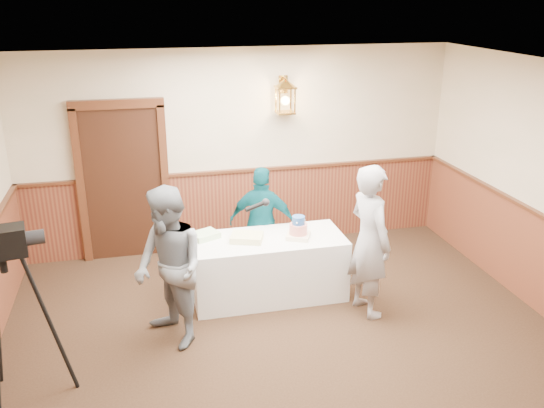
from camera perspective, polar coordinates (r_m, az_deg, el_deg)
The scene contains 10 objects.
ground at distance 5.58m, azimuth 3.93°, elevation -18.26°, with size 7.00×7.00×0.00m, color black.
room_shell at distance 5.17m, azimuth 2.28°, elevation -1.90°, with size 6.02×7.02×2.81m.
display_table at distance 6.93m, azimuth -0.38°, elevation -6.24°, with size 1.80×0.80×0.75m, color white.
tiered_cake at distance 6.75m, azimuth 2.62°, elevation -2.53°, with size 0.35×0.35×0.27m.
sheet_cake_yellow at distance 6.71m, azimuth -2.51°, elevation -3.33°, with size 0.36×0.28×0.07m, color #E0D186.
sheet_cake_green at distance 6.81m, azimuth -6.65°, elevation -3.08°, with size 0.30×0.24×0.07m, color #9BCE91.
interviewer at distance 5.93m, azimuth -10.12°, elevation -6.29°, with size 1.59×1.02×1.70m.
baker at distance 6.47m, azimuth 9.64°, elevation -3.63°, with size 0.64×0.42×1.76m, color #9C9BA0.
assistant_p at distance 7.27m, azimuth -0.93°, elevation -1.88°, with size 0.85×0.36×1.46m, color #084650.
tv_camera_rig at distance 5.53m, azimuth -24.14°, elevation -11.11°, with size 0.66×0.61×1.67m.
Camera 1 is at (-1.36, -4.15, 3.47)m, focal length 38.00 mm.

